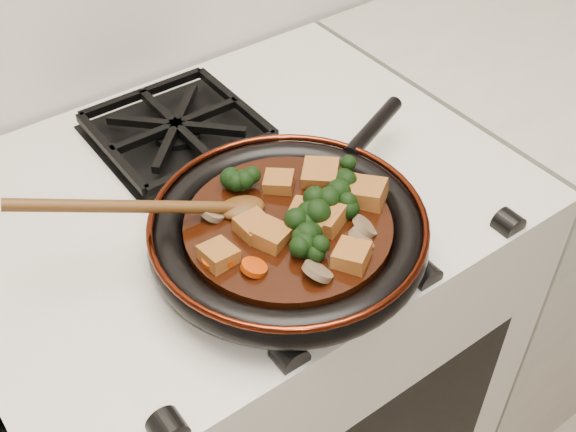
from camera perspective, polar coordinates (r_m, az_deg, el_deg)
stove at (r=1.33m, az=-3.62°, el=-12.49°), size 0.76×0.60×0.90m
burner_grate_front at (r=0.90m, az=0.02°, el=-1.75°), size 0.23×0.23×0.03m
burner_grate_back at (r=1.09m, az=-8.79°, el=6.73°), size 0.23×0.23×0.03m
skillet at (r=0.87m, az=0.07°, el=-1.17°), size 0.45×0.34×0.05m
braising_sauce at (r=0.86m, az=0.00°, el=-1.02°), size 0.25×0.25×0.02m
tofu_cube_0 at (r=0.83m, az=-1.33°, el=-1.57°), size 0.05×0.05×0.03m
tofu_cube_1 at (r=0.90m, az=-0.72°, el=2.65°), size 0.05×0.05×0.02m
tofu_cube_2 at (r=0.85m, az=2.05°, el=-0.35°), size 0.05×0.05×0.03m
tofu_cube_3 at (r=0.85m, az=1.40°, el=0.16°), size 0.05×0.06×0.03m
tofu_cube_4 at (r=0.84m, az=-2.72°, el=-0.87°), size 0.04×0.04×0.02m
tofu_cube_5 at (r=0.89m, az=6.13°, el=1.81°), size 0.06×0.07×0.03m
tofu_cube_6 at (r=0.81m, az=-5.51°, el=-3.09°), size 0.04×0.04×0.03m
tofu_cube_7 at (r=0.81m, az=5.06°, el=-3.17°), size 0.05×0.05×0.03m
tofu_cube_8 at (r=0.85m, az=2.89°, el=-0.23°), size 0.06×0.06×0.03m
tofu_cube_9 at (r=0.91m, az=2.59°, el=3.25°), size 0.06×0.06×0.03m
broccoli_floret_0 at (r=0.90m, az=-3.63°, el=2.62°), size 0.08×0.08×0.06m
broccoli_floret_1 at (r=0.86m, az=3.96°, el=0.69°), size 0.08×0.08×0.05m
broccoli_floret_2 at (r=0.81m, az=1.52°, el=-2.60°), size 0.09×0.09×0.05m
broccoli_floret_3 at (r=0.86m, az=2.01°, el=0.42°), size 0.07×0.07×0.07m
broccoli_floret_4 at (r=0.84m, az=1.81°, el=-0.78°), size 0.07×0.07×0.07m
broccoli_floret_5 at (r=0.90m, az=4.51°, el=3.13°), size 0.09×0.08×0.07m
carrot_coin_0 at (r=0.91m, az=3.36°, el=3.18°), size 0.03×0.03×0.02m
carrot_coin_1 at (r=0.80m, az=-2.72°, el=-4.08°), size 0.03×0.03×0.02m
carrot_coin_2 at (r=0.90m, az=5.14°, el=2.54°), size 0.03×0.03×0.02m
carrot_coin_3 at (r=0.88m, az=5.32°, el=1.44°), size 0.03×0.03×0.01m
carrot_coin_4 at (r=0.81m, az=-5.11°, el=-3.34°), size 0.03×0.03×0.02m
carrot_coin_5 at (r=0.81m, az=-5.88°, el=-3.44°), size 0.03×0.03×0.01m
mushroom_slice_0 at (r=0.85m, az=6.09°, el=-0.84°), size 0.04×0.04×0.03m
mushroom_slice_1 at (r=0.83m, az=5.80°, el=-1.83°), size 0.04×0.04×0.03m
mushroom_slice_2 at (r=0.86m, az=-6.00°, el=0.27°), size 0.04×0.04×0.02m
mushroom_slice_3 at (r=0.79m, az=2.35°, el=-4.41°), size 0.04×0.04×0.03m
wooden_spoon at (r=0.85m, az=-8.86°, el=0.71°), size 0.17×0.08×0.27m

